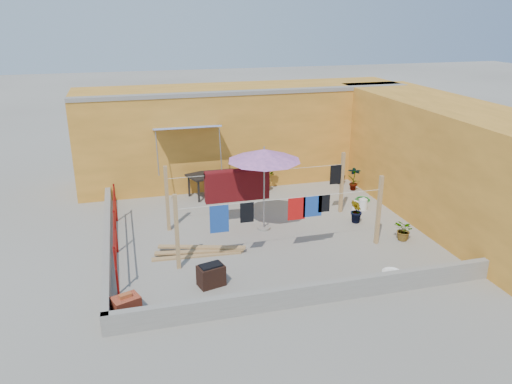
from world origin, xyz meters
TOP-DOWN VIEW (x-y plane):
  - ground at (0.00, 0.00)m, footprint 80.00×80.00m
  - wall_back at (0.50, 4.69)m, footprint 11.00×3.27m
  - wall_right at (5.20, 0.00)m, footprint 2.40×9.00m
  - parapet_front at (0.00, -3.58)m, footprint 8.30×0.16m
  - parapet_left at (-4.08, 0.00)m, footprint 0.16×7.30m
  - red_railing at (-3.85, -0.20)m, footprint 0.05×4.20m
  - clothesline_rig at (-0.46, 0.53)m, footprint 5.09×2.35m
  - patio_umbrella at (-0.01, 0.19)m, footprint 2.48×2.48m
  - outdoor_table at (-0.85, 3.20)m, footprint 1.76×1.28m
  - brick_stack at (-3.70, -2.99)m, footprint 0.61×0.53m
  - lumber_pile at (-1.93, -0.83)m, footprint 2.28×0.77m
  - brazier at (-1.91, -2.35)m, footprint 0.63×0.50m
  - white_basin at (2.07, -2.95)m, footprint 0.45×0.45m
  - water_jug_a at (2.98, 0.80)m, footprint 0.20×0.20m
  - water_jug_b at (3.22, 0.78)m, footprint 0.24×0.24m
  - green_hose at (3.57, 1.48)m, footprint 0.47×0.47m
  - plant_back_a at (0.84, 3.20)m, footprint 0.99×0.98m
  - plant_back_b at (3.56, 3.20)m, footprint 0.42×0.42m
  - plant_right_a at (3.70, 2.43)m, footprint 0.52×0.48m
  - plant_right_b at (2.58, -0.09)m, footprint 0.39×0.45m
  - plant_right_c at (3.26, -1.43)m, footprint 0.51×0.57m

SIDE VIEW (x-z plane):
  - ground at x=0.00m, z-range 0.00..0.00m
  - green_hose at x=3.57m, z-range 0.00..0.07m
  - white_basin at x=2.07m, z-range 0.00..0.08m
  - lumber_pile at x=-1.93m, z-range 0.00..0.14m
  - water_jug_a at x=2.98m, z-range -0.02..0.29m
  - water_jug_b at x=3.22m, z-range -0.02..0.36m
  - brick_stack at x=-3.70m, z-range -0.03..0.41m
  - parapet_front at x=0.00m, z-range 0.00..0.44m
  - parapet_left at x=-4.08m, z-range 0.00..0.44m
  - brazier at x=-1.91m, z-range -0.01..0.49m
  - plant_right_c at x=3.26m, z-range 0.00..0.56m
  - plant_back_b at x=3.56m, z-range 0.00..0.67m
  - plant_right_b at x=2.58m, z-range 0.00..0.70m
  - plant_right_a at x=3.70m, z-range 0.00..0.82m
  - plant_back_a at x=0.84m, z-range 0.00..0.83m
  - outdoor_table at x=-0.85m, z-range 0.30..1.04m
  - red_railing at x=-3.85m, z-range 0.17..1.27m
  - clothesline_rig at x=-0.46m, z-range 0.17..1.97m
  - wall_right at x=5.20m, z-range 0.00..3.20m
  - wall_back at x=0.50m, z-range 0.00..3.21m
  - patio_umbrella at x=-0.01m, z-range 0.92..3.22m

